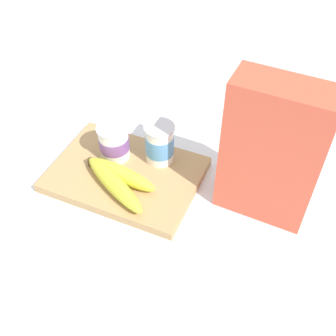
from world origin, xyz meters
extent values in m
plane|color=white|center=(0.00, 0.00, 0.00)|extent=(2.40, 2.40, 0.00)
cube|color=tan|center=(0.00, 0.00, 0.01)|extent=(0.31, 0.23, 0.02)
cube|color=#D85138|center=(0.29, 0.04, 0.15)|extent=(0.18, 0.08, 0.29)
cylinder|color=white|center=(-0.04, 0.03, 0.06)|extent=(0.06, 0.06, 0.08)
cylinder|color=#7A4C99|center=(-0.04, 0.03, 0.06)|extent=(0.07, 0.07, 0.03)
cylinder|color=silver|center=(-0.04, 0.03, 0.10)|extent=(0.07, 0.07, 0.00)
cylinder|color=white|center=(0.05, 0.06, 0.06)|extent=(0.06, 0.06, 0.09)
cylinder|color=#5193D1|center=(0.05, 0.06, 0.06)|extent=(0.06, 0.06, 0.05)
cylinder|color=silver|center=(0.05, 0.06, 0.11)|extent=(0.07, 0.07, 0.00)
ellipsoid|color=yellow|center=(0.01, -0.06, 0.04)|extent=(0.18, 0.12, 0.04)
ellipsoid|color=yellow|center=(0.01, -0.03, 0.04)|extent=(0.17, 0.06, 0.03)
cylinder|color=brown|center=(-0.08, -0.01, 0.03)|extent=(0.01, 0.01, 0.02)
camera|label=1|loc=(0.33, -0.53, 0.66)|focal=44.32mm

